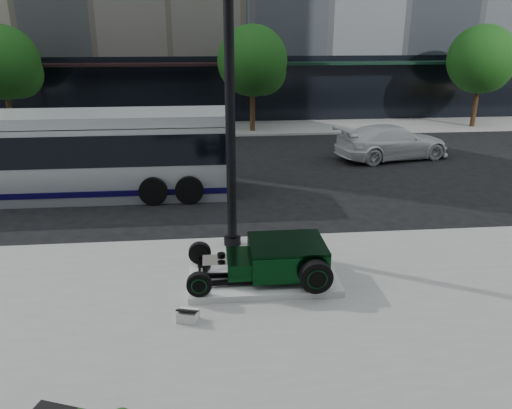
{
  "coord_description": "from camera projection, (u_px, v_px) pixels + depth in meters",
  "views": [
    {
      "loc": [
        -1.53,
        -14.84,
        5.7
      ],
      "look_at": [
        -0.31,
        -2.37,
        1.2
      ],
      "focal_mm": 35.0,
      "sensor_mm": 36.0,
      "label": 1
    }
  ],
  "objects": [
    {
      "name": "white_sedan",
      "position": [
        392.0,
        142.0,
        22.49
      ],
      "size": [
        5.57,
        3.21,
        1.52
      ],
      "primitive_type": "imported",
      "rotation": [
        0.0,
        0.0,
        1.79
      ],
      "color": "silver",
      "rests_on": "ground"
    },
    {
      "name": "info_plaque",
      "position": [
        188.0,
        315.0,
        9.97
      ],
      "size": [
        0.47,
        0.4,
        0.31
      ],
      "color": "silver",
      "rests_on": "sidewalk_near"
    },
    {
      "name": "lamppost",
      "position": [
        230.0,
        102.0,
        12.23
      ],
      "size": [
        0.45,
        0.45,
        8.24
      ],
      "color": "black",
      "rests_on": "sidewalk_near"
    },
    {
      "name": "transit_bus",
      "position": [
        56.0,
        155.0,
        17.27
      ],
      "size": [
        12.12,
        2.88,
        2.92
      ],
      "color": "#B5BABF",
      "rests_on": "ground"
    },
    {
      "name": "street_trees",
      "position": [
        255.0,
        64.0,
        27.04
      ],
      "size": [
        29.8,
        3.8,
        5.7
      ],
      "color": "black",
      "rests_on": "sidewalk_far"
    },
    {
      "name": "ground",
      "position": [
        258.0,
        215.0,
        15.97
      ],
      "size": [
        120.0,
        120.0,
        0.0
      ],
      "primitive_type": "plane",
      "color": "black",
      "rests_on": "ground"
    },
    {
      "name": "display_plinth",
      "position": [
        263.0,
        278.0,
        11.54
      ],
      "size": [
        3.4,
        1.8,
        0.15
      ],
      "primitive_type": "cube",
      "color": "silver",
      "rests_on": "sidewalk_near"
    },
    {
      "name": "hot_rod",
      "position": [
        277.0,
        258.0,
        11.4
      ],
      "size": [
        3.22,
        2.0,
        0.81
      ],
      "color": "black",
      "rests_on": "display_plinth"
    },
    {
      "name": "sidewalk_far",
      "position": [
        234.0,
        128.0,
        29.06
      ],
      "size": [
        70.0,
        4.0,
        0.12
      ],
      "primitive_type": "cube",
      "color": "gray",
      "rests_on": "ground"
    }
  ]
}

